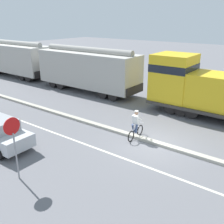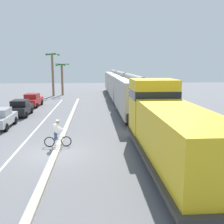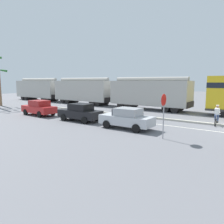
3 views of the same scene
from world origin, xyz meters
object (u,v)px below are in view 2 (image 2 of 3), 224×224
Objects in this scene: parked_car_silver at (0,118)px; cyclist at (57,134)px; hopper_car_trailing at (114,81)px; palm_tree_near at (62,72)px; parked_car_black at (21,108)px; palm_tree_far at (52,66)px; hopper_car_middle at (121,87)px; hopper_car_lead at (133,96)px; locomotive at (168,129)px; parked_car_red at (33,100)px.

cyclist reaches higher than parked_car_silver.
palm_tree_near reaches higher than hopper_car_trailing.
hopper_car_trailing reaches higher than parked_car_black.
parked_car_silver is at bearing -95.75° from palm_tree_near.
parked_car_silver is 0.60× the size of palm_tree_far.
palm_tree_near is at bearing 41.72° from palm_tree_far.
cyclist is at bearing -106.58° from hopper_car_middle.
parked_car_silver is (-11.53, -15.35, -1.26)m from hopper_car_middle.
palm_tree_far is at bearing 87.44° from parked_car_silver.
parked_car_silver is at bearing -113.15° from hopper_car_trailing.
parked_car_silver is at bearing -126.90° from hopper_car_middle.
hopper_car_lead reaches higher than cyclist.
locomotive is 33.30m from palm_tree_near.
parked_car_black is at bearing -92.54° from palm_tree_far.
locomotive reaches higher than parked_car_silver.
hopper_car_lead is at bearing 56.05° from cyclist.
palm_tree_far reaches higher than hopper_car_lead.
hopper_car_trailing is at bearing 54.10° from parked_car_red.
hopper_car_lead is 21.53m from palm_tree_far.
parked_car_black is 18.72m from palm_tree_near.
locomotive is at bearing -59.73° from parked_car_red.
locomotive is at bearing -25.54° from cyclist.
hopper_car_middle is 2.50× the size of parked_car_black.
hopper_car_lead is (0.00, 12.16, 0.28)m from locomotive.
hopper_car_middle is 2.48× the size of parked_car_red.
palm_tree_far is at bearing -156.23° from hopper_car_trailing.
hopper_car_lead reaches higher than parked_car_red.
hopper_car_middle is 21.74m from cyclist.
hopper_car_trailing is at bearing 20.44° from palm_tree_near.
palm_tree_near is at bearing -159.56° from hopper_car_trailing.
locomotive reaches higher than hopper_car_lead.
parked_car_black and parked_car_red have the same top height.
locomotive is 1.10× the size of hopper_car_middle.
hopper_car_trailing is 6.18× the size of cyclist.
locomotive is 17.72m from parked_car_black.
hopper_car_lead is at bearing 90.00° from locomotive.
hopper_car_middle is at bearing 20.10° from parked_car_red.
locomotive is at bearing -71.08° from palm_tree_far.
parked_car_red is at bearing 107.48° from cyclist.
cyclist is at bearing 154.46° from locomotive.
hopper_car_lead reaches higher than parked_car_silver.
cyclist reaches higher than parked_car_red.
parked_car_red is at bearing -125.90° from hopper_car_trailing.
parked_car_silver is (-11.53, 8.40, -0.98)m from locomotive.
hopper_car_trailing is 1.50× the size of palm_tree_far.
hopper_car_lead reaches higher than parked_car_black.
palm_tree_far is at bearing 85.42° from parked_car_red.
parked_car_black is at bearing 115.56° from cyclist.
palm_tree_far is (-10.53, 18.56, 2.87)m from hopper_car_lead.
hopper_car_middle is (0.00, 11.60, 0.00)m from hopper_car_lead.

